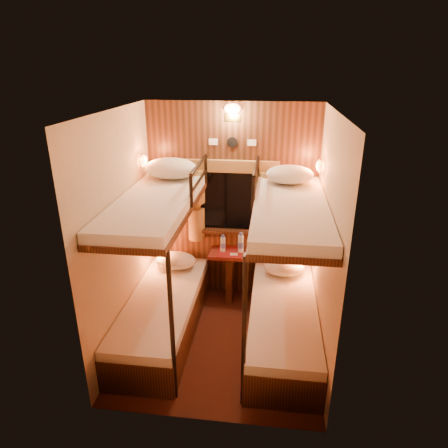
# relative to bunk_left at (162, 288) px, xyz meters

# --- Properties ---
(floor) EXTENTS (2.10, 2.10, 0.00)m
(floor) POSITION_rel_bunk_left_xyz_m (0.65, -0.07, -0.56)
(floor) COLOR #39170F
(floor) RESTS_ON ground
(ceiling) EXTENTS (2.10, 2.10, 0.00)m
(ceiling) POSITION_rel_bunk_left_xyz_m (0.65, -0.07, 1.84)
(ceiling) COLOR silver
(ceiling) RESTS_ON wall_back
(wall_back) EXTENTS (2.40, 0.00, 2.40)m
(wall_back) POSITION_rel_bunk_left_xyz_m (0.65, 0.98, 0.64)
(wall_back) COLOR #C6B293
(wall_back) RESTS_ON floor
(wall_front) EXTENTS (2.40, 0.00, 2.40)m
(wall_front) POSITION_rel_bunk_left_xyz_m (0.65, -1.12, 0.64)
(wall_front) COLOR #C6B293
(wall_front) RESTS_ON floor
(wall_left) EXTENTS (0.00, 2.40, 2.40)m
(wall_left) POSITION_rel_bunk_left_xyz_m (-0.35, -0.07, 0.64)
(wall_left) COLOR #C6B293
(wall_left) RESTS_ON floor
(wall_right) EXTENTS (0.00, 2.40, 2.40)m
(wall_right) POSITION_rel_bunk_left_xyz_m (1.65, -0.07, 0.64)
(wall_right) COLOR #C6B293
(wall_right) RESTS_ON floor
(back_panel) EXTENTS (2.00, 0.03, 2.40)m
(back_panel) POSITION_rel_bunk_left_xyz_m (0.65, 0.97, 0.64)
(back_panel) COLOR black
(back_panel) RESTS_ON floor
(bunk_left) EXTENTS (0.72, 1.90, 1.82)m
(bunk_left) POSITION_rel_bunk_left_xyz_m (0.00, 0.00, 0.00)
(bunk_left) COLOR black
(bunk_left) RESTS_ON floor
(bunk_right) EXTENTS (0.72, 1.90, 1.82)m
(bunk_right) POSITION_rel_bunk_left_xyz_m (1.30, 0.00, 0.00)
(bunk_right) COLOR black
(bunk_right) RESTS_ON floor
(window) EXTENTS (1.00, 0.12, 0.79)m
(window) POSITION_rel_bunk_left_xyz_m (0.65, 0.94, 0.62)
(window) COLOR black
(window) RESTS_ON back_panel
(curtains) EXTENTS (1.10, 0.22, 1.00)m
(curtains) POSITION_rel_bunk_left_xyz_m (0.65, 0.90, 0.71)
(curtains) COLOR olive
(curtains) RESTS_ON back_panel
(back_fixtures) EXTENTS (0.54, 0.09, 0.48)m
(back_fixtures) POSITION_rel_bunk_left_xyz_m (0.65, 0.93, 1.69)
(back_fixtures) COLOR black
(back_fixtures) RESTS_ON back_panel
(reading_lamps) EXTENTS (2.00, 0.20, 1.25)m
(reading_lamps) POSITION_rel_bunk_left_xyz_m (0.65, 0.63, 0.68)
(reading_lamps) COLOR orange
(reading_lamps) RESTS_ON wall_left
(table) EXTENTS (0.50, 0.34, 0.66)m
(table) POSITION_rel_bunk_left_xyz_m (0.65, 0.78, -0.14)
(table) COLOR #5C2215
(table) RESTS_ON floor
(bottle_left) EXTENTS (0.06, 0.06, 0.22)m
(bottle_left) POSITION_rel_bunk_left_xyz_m (0.56, 0.78, 0.19)
(bottle_left) COLOR #99BFE5
(bottle_left) RESTS_ON table
(bottle_right) EXTENTS (0.07, 0.07, 0.26)m
(bottle_right) POSITION_rel_bunk_left_xyz_m (0.78, 0.79, 0.20)
(bottle_right) COLOR #99BFE5
(bottle_right) RESTS_ON table
(sachet_a) EXTENTS (0.10, 0.08, 0.01)m
(sachet_a) POSITION_rel_bunk_left_xyz_m (0.70, 0.71, 0.09)
(sachet_a) COLOR silver
(sachet_a) RESTS_ON table
(sachet_b) EXTENTS (0.08, 0.07, 0.01)m
(sachet_b) POSITION_rel_bunk_left_xyz_m (0.84, 0.76, 0.09)
(sachet_b) COLOR silver
(sachet_b) RESTS_ON table
(pillow_lower_left) EXTENTS (0.49, 0.35, 0.19)m
(pillow_lower_left) POSITION_rel_bunk_left_xyz_m (-0.00, 0.66, -0.01)
(pillow_lower_left) COLOR silver
(pillow_lower_left) RESTS_ON bunk_left
(pillow_lower_right) EXTENTS (0.49, 0.35, 0.19)m
(pillow_lower_right) POSITION_rel_bunk_left_xyz_m (1.30, 0.66, -0.01)
(pillow_lower_right) COLOR silver
(pillow_lower_right) RESTS_ON bunk_right
(pillow_upper_left) EXTENTS (0.58, 0.42, 0.23)m
(pillow_upper_left) POSITION_rel_bunk_left_xyz_m (-0.00, 0.65, 1.14)
(pillow_upper_left) COLOR silver
(pillow_upper_left) RESTS_ON bunk_left
(pillow_upper_right) EXTENTS (0.50, 0.36, 0.20)m
(pillow_upper_right) POSITION_rel_bunk_left_xyz_m (1.30, 0.61, 1.13)
(pillow_upper_right) COLOR silver
(pillow_upper_right) RESTS_ON bunk_right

